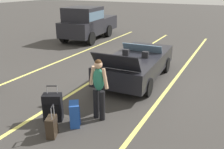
{
  "coord_description": "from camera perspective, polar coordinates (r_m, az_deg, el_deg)",
  "views": [
    {
      "loc": [
        -8.06,
        -3.17,
        3.36
      ],
      "look_at": [
        -1.81,
        0.1,
        0.75
      ],
      "focal_mm": 38.87,
      "sensor_mm": 36.0,
      "label": 1
    }
  ],
  "objects": [
    {
      "name": "ground_plane",
      "position": [
        9.29,
        5.76,
        -1.01
      ],
      "size": [
        80.0,
        80.0,
        0.0
      ],
      "primitive_type": "plane",
      "color": "#383533"
    },
    {
      "name": "lot_line_near",
      "position": [
        8.92,
        13.65,
        -2.43
      ],
      "size": [
        18.0,
        0.12,
        0.01
      ],
      "primitive_type": "cube",
      "color": "#EAE066",
      "rests_on": "ground_plane"
    },
    {
      "name": "lot_line_mid",
      "position": [
        9.84,
        -1.67,
        0.34
      ],
      "size": [
        18.0,
        0.12,
        0.01
      ],
      "primitive_type": "cube",
      "color": "#EAE066",
      "rests_on": "ground_plane"
    },
    {
      "name": "lot_line_far",
      "position": [
        11.35,
        -13.67,
        2.49
      ],
      "size": [
        18.0,
        0.12,
        0.01
      ],
      "primitive_type": "cube",
      "color": "#EAE066",
      "rests_on": "ground_plane"
    },
    {
      "name": "convertible_car",
      "position": [
        9.27,
        6.29,
        2.8
      ],
      "size": [
        4.3,
        1.99,
        1.49
      ],
      "rotation": [
        0.0,
        0.0,
        0.05
      ],
      "color": "black",
      "rests_on": "ground_plane"
    },
    {
      "name": "suitcase_large_black",
      "position": [
        6.55,
        -13.75,
        -7.52
      ],
      "size": [
        0.47,
        0.56,
        0.95
      ],
      "rotation": [
        0.0,
        0.0,
        3.62
      ],
      "color": "black",
      "rests_on": "ground_plane"
    },
    {
      "name": "suitcase_medium_bright",
      "position": [
        6.25,
        -8.77,
        -9.23
      ],
      "size": [
        0.46,
        0.43,
        0.62
      ],
      "rotation": [
        0.0,
        0.0,
        5.35
      ],
      "color": "#1E479E",
      "rests_on": "ground_plane"
    },
    {
      "name": "suitcase_small_carryon",
      "position": [
        5.96,
        -13.99,
        -11.82
      ],
      "size": [
        0.39,
        0.32,
        0.8
      ],
      "rotation": [
        0.0,
        0.0,
        1.99
      ],
      "color": "#2D2319",
      "rests_on": "ground_plane"
    },
    {
      "name": "traveler_person",
      "position": [
        6.2,
        -3.15,
        -2.82
      ],
      "size": [
        0.26,
        0.61,
        1.65
      ],
      "rotation": [
        0.0,
        0.0,
        -0.12
      ],
      "color": "black",
      "rests_on": "ground_plane"
    },
    {
      "name": "parked_pickup_truck_near",
      "position": [
        15.93,
        -5.93,
        12.07
      ],
      "size": [
        5.17,
        2.45,
        2.1
      ],
      "rotation": [
        0.0,
        0.0,
        3.24
      ],
      "color": "black",
      "rests_on": "ground_plane"
    }
  ]
}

